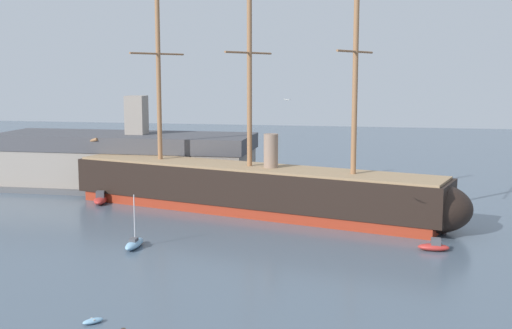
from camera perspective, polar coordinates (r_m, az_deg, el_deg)
The scene contains 8 objects.
tall_ship at distance 96.26m, azimuth -0.55°, elevation -2.00°, with size 66.42×25.10×32.79m.
dinghy_foreground_left at distance 57.74m, azimuth -13.74°, elevation -12.84°, with size 1.78×1.84×0.42m.
sailboat_alongside_bow at distance 79.37m, azimuth -10.34°, elevation -6.64°, with size 1.59×4.84×6.24m.
motorboat_alongside_stern at distance 79.49m, azimuth 14.95°, elevation -6.76°, with size 3.55×1.53×1.48m.
motorboat_far_left at distance 105.47m, azimuth -13.15°, elevation -2.92°, with size 3.10×4.88×1.90m.
motorboat_distant_centre at distance 103.60m, azimuth 4.86°, elevation -3.06°, with size 3.07×1.67×1.22m.
dockside_warehouse_left at distance 117.59m, azimuth -11.10°, elevation 0.31°, with size 47.68×16.57×16.00m.
seagull_in_flight at distance 66.36m, azimuth 2.68°, elevation 5.54°, with size 0.89×1.10×0.14m.
Camera 1 is at (13.35, -37.22, 20.83)m, focal length 46.87 mm.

